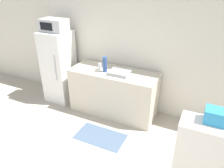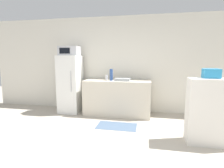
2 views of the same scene
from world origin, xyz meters
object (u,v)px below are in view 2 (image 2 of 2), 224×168
refrigerator (70,84)px  bottle_tall (111,75)px  basket (211,73)px  microwave (69,51)px  bottle_short (107,78)px

refrigerator → bottle_tall: bearing=-3.3°
bottle_tall → basket: (1.95, -1.16, 0.16)m
microwave → basket: size_ratio=2.03×
bottle_short → bottle_tall: bearing=-18.5°
refrigerator → bottle_short: bearing=-1.3°
microwave → bottle_tall: size_ratio=1.78×
microwave → bottle_short: (1.02, -0.02, -0.69)m
refrigerator → basket: (3.11, -1.23, 0.44)m
refrigerator → basket: 3.37m
microwave → bottle_short: bearing=-1.2°
refrigerator → bottle_tall: refrigerator is taller
bottle_tall → basket: bearing=-30.7°
refrigerator → microwave: microwave is taller
bottle_tall → bottle_short: bottle_tall is taller
refrigerator → microwave: (-0.00, -0.00, 0.89)m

